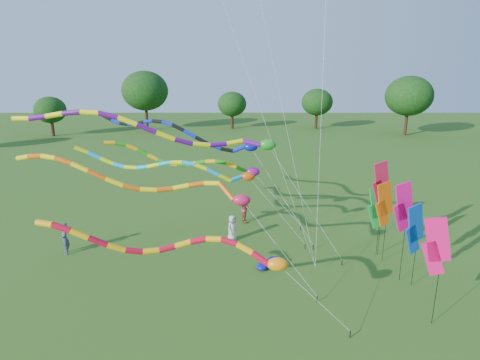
{
  "coord_description": "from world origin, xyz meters",
  "views": [
    {
      "loc": [
        -1.35,
        -14.57,
        10.11
      ],
      "look_at": [
        -1.36,
        4.38,
        4.8
      ],
      "focal_mm": 30.0,
      "sensor_mm": 36.0,
      "label": 1
    }
  ],
  "objects_px": {
    "tube_kite_orange": "(156,183)",
    "person_c": "(246,209)",
    "tube_kite_red": "(194,250)",
    "person_a": "(232,228)",
    "blue_nylon_heap": "(268,267)",
    "person_b": "(65,239)"
  },
  "relations": [
    {
      "from": "tube_kite_orange",
      "to": "person_c",
      "type": "bearing_deg",
      "value": 73.72
    },
    {
      "from": "tube_kite_red",
      "to": "person_a",
      "type": "relative_size",
      "value": 7.16
    },
    {
      "from": "tube_kite_orange",
      "to": "blue_nylon_heap",
      "type": "height_order",
      "value": "tube_kite_orange"
    },
    {
      "from": "person_b",
      "to": "person_c",
      "type": "xyz_separation_m",
      "value": [
        10.19,
        4.91,
        -0.02
      ]
    },
    {
      "from": "tube_kite_orange",
      "to": "blue_nylon_heap",
      "type": "xyz_separation_m",
      "value": [
        5.14,
        1.8,
        -5.04
      ]
    },
    {
      "from": "tube_kite_red",
      "to": "tube_kite_orange",
      "type": "bearing_deg",
      "value": 124.4
    },
    {
      "from": "blue_nylon_heap",
      "to": "person_c",
      "type": "xyz_separation_m",
      "value": [
        -1.05,
        6.9,
        0.69
      ]
    },
    {
      "from": "tube_kite_red",
      "to": "person_b",
      "type": "relative_size",
      "value": 6.26
    },
    {
      "from": "tube_kite_red",
      "to": "blue_nylon_heap",
      "type": "height_order",
      "value": "tube_kite_red"
    },
    {
      "from": "tube_kite_red",
      "to": "person_b",
      "type": "height_order",
      "value": "tube_kite_red"
    },
    {
      "from": "person_a",
      "to": "person_c",
      "type": "height_order",
      "value": "person_c"
    },
    {
      "from": "tube_kite_red",
      "to": "tube_kite_orange",
      "type": "xyz_separation_m",
      "value": [
        -2.01,
        3.23,
        1.65
      ]
    },
    {
      "from": "person_a",
      "to": "blue_nylon_heap",
      "type": "bearing_deg",
      "value": -111.31
    },
    {
      "from": "blue_nylon_heap",
      "to": "tube_kite_orange",
      "type": "bearing_deg",
      "value": -160.69
    },
    {
      "from": "person_b",
      "to": "person_c",
      "type": "height_order",
      "value": "person_b"
    },
    {
      "from": "tube_kite_orange",
      "to": "blue_nylon_heap",
      "type": "distance_m",
      "value": 7.42
    },
    {
      "from": "tube_kite_red",
      "to": "person_c",
      "type": "height_order",
      "value": "tube_kite_red"
    },
    {
      "from": "blue_nylon_heap",
      "to": "person_c",
      "type": "relative_size",
      "value": 0.74
    },
    {
      "from": "blue_nylon_heap",
      "to": "person_a",
      "type": "distance_m",
      "value": 4.3
    },
    {
      "from": "tube_kite_red",
      "to": "person_c",
      "type": "relative_size",
      "value": 6.42
    },
    {
      "from": "person_b",
      "to": "tube_kite_orange",
      "type": "bearing_deg",
      "value": 30.29
    },
    {
      "from": "person_b",
      "to": "person_a",
      "type": "bearing_deg",
      "value": 73.13
    }
  ]
}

